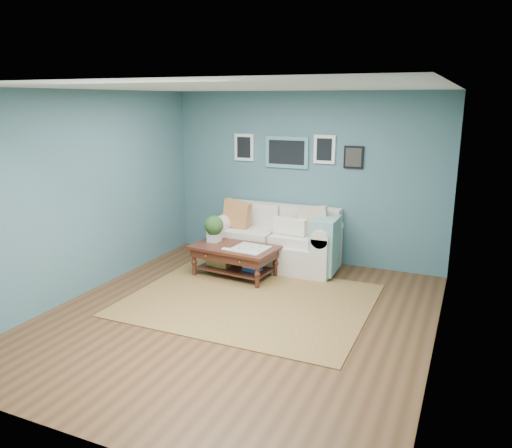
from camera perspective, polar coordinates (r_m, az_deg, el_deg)
The scene contains 4 objects.
room_shell at distance 5.79m, azimuth -2.08°, elevation 1.95°, with size 5.00×5.02×2.70m.
area_rug at distance 6.64m, azimuth -0.78°, elevation -8.67°, with size 3.08×2.46×0.01m, color brown.
loveseat at distance 7.86m, azimuth 2.85°, elevation -1.84°, with size 2.01×0.91×1.03m.
coffee_table at distance 7.43m, azimuth -2.87°, elevation -3.05°, with size 1.31×0.84×0.87m.
Camera 1 is at (2.47, -5.03, 2.58)m, focal length 35.00 mm.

